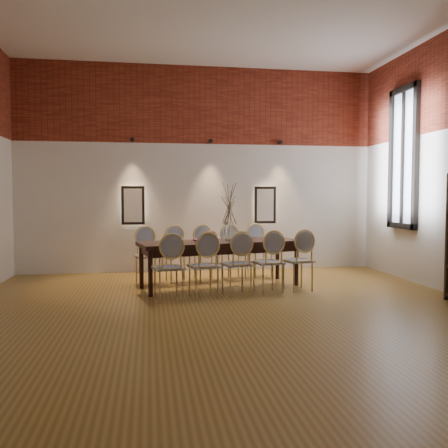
{
  "coord_description": "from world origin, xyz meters",
  "views": [
    {
      "loc": [
        -1.0,
        -5.81,
        1.48
      ],
      "look_at": [
        0.14,
        1.35,
        1.05
      ],
      "focal_mm": 38.0,
      "sensor_mm": 36.0,
      "label": 1
    }
  ],
  "objects": [
    {
      "name": "chair_far_a",
      "position": [
        -1.03,
        2.22,
        0.47
      ],
      "size": [
        0.52,
        0.52,
        0.94
      ],
      "primitive_type": null,
      "rotation": [
        0.0,
        0.0,
        3.35
      ],
      "color": "tan",
      "rests_on": "floor"
    },
    {
      "name": "niche_left",
      "position": [
        -1.3,
        3.45,
        1.3
      ],
      "size": [
        0.36,
        0.06,
        0.66
      ],
      "primitive_type": "cube",
      "color": "#FFEAC6",
      "rests_on": "wall_back"
    },
    {
      "name": "window_glass",
      "position": [
        3.46,
        2.0,
        2.15
      ],
      "size": [
        0.02,
        0.78,
        2.38
      ],
      "primitive_type": "cube",
      "color": "silver",
      "rests_on": "wall_right"
    },
    {
      "name": "floor",
      "position": [
        0.0,
        0.0,
        -0.01
      ],
      "size": [
        7.0,
        7.0,
        0.02
      ],
      "primitive_type": "cube",
      "color": "olive",
      "rests_on": "ground"
    },
    {
      "name": "bowl",
      "position": [
        -0.04,
        1.66,
        0.84
      ],
      "size": [
        0.24,
        0.24,
        0.18
      ],
      "primitive_type": "ellipsoid",
      "color": "#5B3714",
      "rests_on": "dining_table"
    },
    {
      "name": "brick_band_back",
      "position": [
        0.0,
        3.48,
        3.25
      ],
      "size": [
        7.0,
        0.02,
        1.5
      ],
      "primitive_type": "cube",
      "color": "maroon",
      "rests_on": "ground"
    },
    {
      "name": "chair_far_c",
      "position": [
        -0.01,
        2.44,
        0.47
      ],
      "size": [
        0.52,
        0.52,
        0.94
      ],
      "primitive_type": null,
      "rotation": [
        0.0,
        0.0,
        3.35
      ],
      "color": "tan",
      "rests_on": "floor"
    },
    {
      "name": "chair_near_b",
      "position": [
        -0.23,
        0.96,
        0.47
      ],
      "size": [
        0.52,
        0.52,
        0.94
      ],
      "primitive_type": null,
      "rotation": [
        0.0,
        0.0,
        0.21
      ],
      "color": "tan",
      "rests_on": "floor"
    },
    {
      "name": "chair_far_e",
      "position": [
        1.01,
        2.65,
        0.47
      ],
      "size": [
        0.52,
        0.52,
        0.94
      ],
      "primitive_type": null,
      "rotation": [
        0.0,
        0.0,
        3.35
      ],
      "color": "tan",
      "rests_on": "floor"
    },
    {
      "name": "wall_front",
      "position": [
        0.0,
        -3.55,
        2.0
      ],
      "size": [
        7.0,
        0.1,
        4.0
      ],
      "primitive_type": "cube",
      "color": "silver",
      "rests_on": "ground"
    },
    {
      "name": "chair_near_a",
      "position": [
        -0.74,
        0.85,
        0.47
      ],
      "size": [
        0.52,
        0.52,
        0.94
      ],
      "primitive_type": null,
      "rotation": [
        0.0,
        0.0,
        0.21
      ],
      "color": "tan",
      "rests_on": "floor"
    },
    {
      "name": "wall_back",
      "position": [
        0.0,
        3.55,
        2.0
      ],
      "size": [
        7.0,
        0.1,
        4.0
      ],
      "primitive_type": "cube",
      "color": "silver",
      "rests_on": "ground"
    },
    {
      "name": "book",
      "position": [
        -0.15,
        1.79,
        0.77
      ],
      "size": [
        0.29,
        0.23,
        0.03
      ],
      "primitive_type": "cube",
      "rotation": [
        0.0,
        0.0,
        0.21
      ],
      "color": "#861065",
      "rests_on": "dining_table"
    },
    {
      "name": "spot_fixture_right",
      "position": [
        1.6,
        3.42,
        2.55
      ],
      "size": [
        0.08,
        0.1,
        0.08
      ],
      "primitive_type": "cylinder",
      "rotation": [
        1.57,
        0.0,
        0.0
      ],
      "color": "black",
      "rests_on": "wall_back"
    },
    {
      "name": "window_frame",
      "position": [
        3.44,
        2.0,
        2.15
      ],
      "size": [
        0.08,
        0.9,
        2.5
      ],
      "primitive_type": "cube",
      "color": "black",
      "rests_on": "wall_right"
    },
    {
      "name": "chair_far_d",
      "position": [
        0.5,
        2.54,
        0.47
      ],
      "size": [
        0.52,
        0.52,
        0.94
      ],
      "primitive_type": null,
      "rotation": [
        0.0,
        0.0,
        3.35
      ],
      "color": "tan",
      "rests_on": "floor"
    },
    {
      "name": "dining_table",
      "position": [
        0.14,
        1.75,
        0.38
      ],
      "size": [
        2.72,
        1.36,
        0.75
      ],
      "primitive_type": "cube",
      "rotation": [
        0.0,
        0.0,
        0.21
      ],
      "color": "black",
      "rests_on": "floor"
    },
    {
      "name": "chair_far_b",
      "position": [
        -0.52,
        2.33,
        0.47
      ],
      "size": [
        0.52,
        0.52,
        0.94
      ],
      "primitive_type": null,
      "rotation": [
        0.0,
        0.0,
        3.35
      ],
      "color": "tan",
      "rests_on": "floor"
    },
    {
      "name": "spot_fixture_mid",
      "position": [
        0.2,
        3.42,
        2.55
      ],
      "size": [
        0.08,
        0.1,
        0.08
      ],
      "primitive_type": "cylinder",
      "rotation": [
        1.57,
        0.0,
        0.0
      ],
      "color": "black",
      "rests_on": "wall_back"
    },
    {
      "name": "vase",
      "position": [
        0.29,
        1.79,
        0.9
      ],
      "size": [
        0.14,
        0.14,
        0.3
      ],
      "primitive_type": "cylinder",
      "color": "silver",
      "rests_on": "dining_table"
    },
    {
      "name": "chair_near_c",
      "position": [
        0.28,
        1.07,
        0.47
      ],
      "size": [
        0.52,
        0.52,
        0.94
      ],
      "primitive_type": null,
      "rotation": [
        0.0,
        0.0,
        0.21
      ],
      "color": "tan",
      "rests_on": "floor"
    },
    {
      "name": "chair_near_e",
      "position": [
        1.3,
        1.29,
        0.47
      ],
      "size": [
        0.52,
        0.52,
        0.94
      ],
      "primitive_type": null,
      "rotation": [
        0.0,
        0.0,
        0.21
      ],
      "color": "tan",
      "rests_on": "floor"
    },
    {
      "name": "window_mullion",
      "position": [
        3.44,
        2.0,
        2.15
      ],
      "size": [
        0.06,
        0.06,
        2.4
      ],
      "primitive_type": "cube",
      "color": "black",
      "rests_on": "wall_right"
    },
    {
      "name": "spot_fixture_left",
      "position": [
        -1.3,
        3.42,
        2.55
      ],
      "size": [
        0.08,
        0.1,
        0.08
      ],
      "primitive_type": "cylinder",
      "rotation": [
        1.57,
        0.0,
        0.0
      ],
      "color": "black",
      "rests_on": "wall_back"
    },
    {
      "name": "dried_branches",
      "position": [
        0.29,
        1.79,
        1.35
      ],
      "size": [
        0.5,
        0.5,
        0.7
      ],
      "primitive_type": null,
      "color": "#493B2D",
      "rests_on": "vase"
    },
    {
      "name": "chair_near_d",
      "position": [
        0.79,
        1.18,
        0.47
      ],
      "size": [
        0.52,
        0.52,
        0.94
      ],
      "primitive_type": null,
      "rotation": [
        0.0,
        0.0,
        0.21
      ],
      "color": "tan",
      "rests_on": "floor"
    },
    {
      "name": "niche_right",
      "position": [
        1.3,
        3.45,
        1.3
      ],
      "size": [
        0.36,
        0.06,
        0.66
      ],
      "primitive_type": "cube",
      "color": "#FFEAC6",
      "rests_on": "wall_back"
    }
  ]
}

